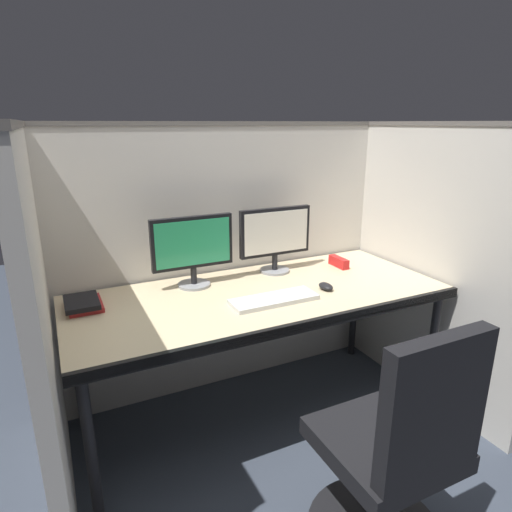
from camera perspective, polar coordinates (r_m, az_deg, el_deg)
ground_plane at (r=2.39m, az=4.02°, el=-24.04°), size 8.00×8.00×0.00m
cubicle_partition_rear at (r=2.59m, az=-3.81°, el=-0.46°), size 2.21×0.06×1.57m
cubicle_partition_left at (r=1.91m, az=-26.03°, el=-8.76°), size 0.06×1.41×1.57m
cubicle_partition_right at (r=2.71m, az=20.80°, el=-0.79°), size 0.06×1.41×1.57m
desk at (r=2.23m, az=0.70°, el=-6.07°), size 1.90×0.80×0.74m
office_chair at (r=1.80m, az=17.29°, el=-25.66°), size 0.52×0.52×0.97m
monitor_left at (r=2.26m, az=-8.30°, el=1.22°), size 0.43×0.17×0.37m
monitor_right at (r=2.46m, az=2.54°, el=2.69°), size 0.43×0.17×0.37m
keyboard_main at (r=2.11m, az=2.37°, el=-5.70°), size 0.43×0.15×0.02m
computer_mouse at (r=2.28m, az=9.12°, el=-3.95°), size 0.06×0.10×0.04m
red_stapler at (r=2.65m, az=10.77°, el=-0.78°), size 0.04×0.15×0.06m
book_stack at (r=2.19m, az=-21.65°, el=-5.80°), size 0.16×0.23×0.05m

